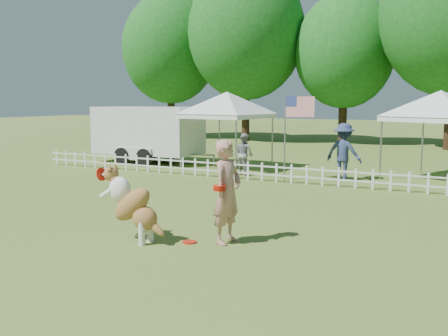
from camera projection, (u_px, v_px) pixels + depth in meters
name	position (u px, v px, depth m)	size (l,w,h in m)	color
ground	(202.00, 242.00, 9.19)	(120.00, 120.00, 0.00)	#435E1D
picket_fence	(315.00, 175.00, 15.32)	(22.00, 0.08, 0.60)	silver
handler	(227.00, 192.00, 9.02)	(0.69, 0.45, 1.89)	tan
dog	(133.00, 205.00, 9.14)	(1.33, 0.44, 1.38)	brown
frisbee_on_turf	(190.00, 242.00, 9.14)	(0.26, 0.26, 0.02)	red
canopy_tent_left	(227.00, 131.00, 19.01)	(2.76, 2.76, 2.85)	white
canopy_tent_right	(438.00, 137.00, 16.07)	(2.75, 2.75, 2.84)	white
cargo_trailer	(148.00, 134.00, 20.91)	(5.40, 2.38, 2.38)	silver
flag_pole	(285.00, 138.00, 16.15)	(1.07, 0.11, 2.78)	gray
spectator_a	(244.00, 154.00, 17.44)	(0.71, 0.55, 1.46)	gray
spectator_b	(344.00, 152.00, 16.19)	(1.20, 0.69, 1.86)	navy
tree_far_left	(171.00, 58.00, 34.63)	(6.60, 6.60, 11.00)	#175318
tree_left	(246.00, 46.00, 31.40)	(7.40, 7.40, 12.00)	#175318
tree_center_left	(344.00, 61.00, 29.72)	(6.00, 6.00, 9.80)	#175318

